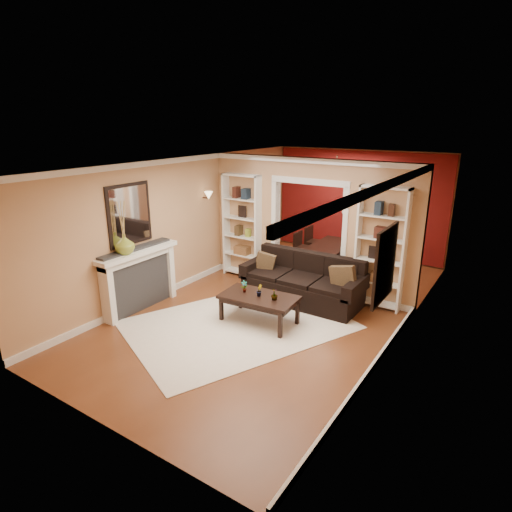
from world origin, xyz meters
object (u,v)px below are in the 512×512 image
Objects in this scene: bookshelf_left at (242,226)px; fireplace at (140,280)px; coffee_table at (259,309)px; dining_table at (331,255)px; sofa at (302,279)px; bookshelf_right at (381,249)px.

fireplace is (-0.54, -2.53, -0.57)m from bookshelf_left.
coffee_table is 2.29m from fireplace.
coffee_table is 3.54m from dining_table.
dining_table is (-0.40, 2.32, -0.19)m from sofa.
dining_table is at bearing 65.40° from fireplace.
fireplace is at bearing -102.05° from bookshelf_left.
bookshelf_left is (-1.60, 1.80, 0.90)m from coffee_table.
bookshelf_left reaches higher than sofa.
sofa is 1.02× the size of bookshelf_left.
bookshelf_left is at bearing 140.86° from dining_table.
bookshelf_right reaches higher than sofa.
sofa is 1.02× the size of bookshelf_right.
coffee_table is 0.88× the size of dining_table.
bookshelf_right reaches higher than fireplace.
sofa is at bearing -170.21° from dining_table.
dining_table is at bearing 134.15° from bookshelf_right.
bookshelf_right is at bearing 24.26° from sofa.
bookshelf_left is 1.53× the size of dining_table.
fireplace is 1.13× the size of dining_table.
bookshelf_right is (1.29, 0.58, 0.69)m from sofa.
coffee_table is at bearing -129.86° from bookshelf_right.
coffee_table is 2.51m from bookshelf_right.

